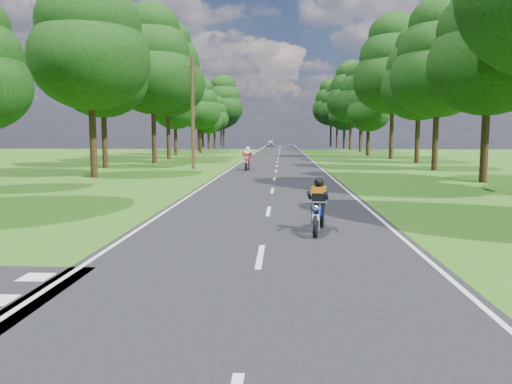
{
  "coord_description": "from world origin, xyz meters",
  "views": [
    {
      "loc": [
        0.43,
        -7.86,
        2.46
      ],
      "look_at": [
        -0.19,
        4.0,
        1.1
      ],
      "focal_mm": 35.0,
      "sensor_mm": 36.0,
      "label": 1
    }
  ],
  "objects": [
    {
      "name": "ground",
      "position": [
        0.0,
        0.0,
        0.0
      ],
      "size": [
        160.0,
        160.0,
        0.0
      ],
      "primitive_type": "plane",
      "color": "#305B14",
      "rests_on": "ground"
    },
    {
      "name": "main_road",
      "position": [
        0.0,
        50.0,
        0.01
      ],
      "size": [
        7.0,
        140.0,
        0.02
      ],
      "primitive_type": "cube",
      "color": "black",
      "rests_on": "ground"
    },
    {
      "name": "road_markings",
      "position": [
        -0.14,
        48.13,
        0.02
      ],
      "size": [
        7.4,
        140.0,
        0.01
      ],
      "color": "silver",
      "rests_on": "main_road"
    },
    {
      "name": "treeline",
      "position": [
        1.43,
        60.06,
        8.25
      ],
      "size": [
        40.0,
        115.35,
        14.78
      ],
      "color": "black",
      "rests_on": "ground"
    },
    {
      "name": "telegraph_pole",
      "position": [
        -6.0,
        28.0,
        4.07
      ],
      "size": [
        1.2,
        0.26,
        8.0
      ],
      "color": "#382616",
      "rests_on": "ground"
    },
    {
      "name": "rider_near_blue",
      "position": [
        1.34,
        4.58,
        0.7
      ],
      "size": [
        0.78,
        1.7,
        1.37
      ],
      "primitive_type": null,
      "rotation": [
        0.0,
        0.0,
        -0.15
      ],
      "color": "#0C168C",
      "rests_on": "main_road"
    },
    {
      "name": "rider_far_red",
      "position": [
        -2.01,
        26.93,
        0.84
      ],
      "size": [
        0.71,
        1.98,
        1.63
      ],
      "primitive_type": null,
      "rotation": [
        0.0,
        0.0,
        -0.03
      ],
      "color": "#A9190D",
      "rests_on": "main_road"
    },
    {
      "name": "distant_car",
      "position": [
        -2.03,
        99.7,
        0.73
      ],
      "size": [
        1.82,
        4.22,
        1.42
      ],
      "primitive_type": "imported",
      "rotation": [
        0.0,
        0.0,
        -0.03
      ],
      "color": "#B3B6BB",
      "rests_on": "main_road"
    }
  ]
}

